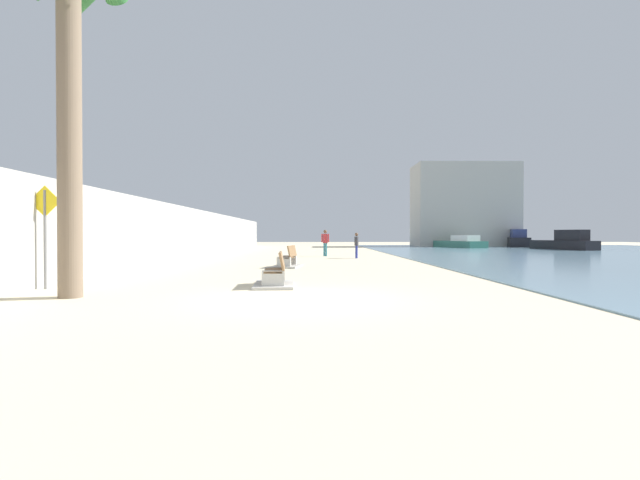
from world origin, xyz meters
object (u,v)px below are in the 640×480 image
object	(u,v)px
palm_tree	(69,29)
bench_near	(275,278)
boat_mid_bay	(461,243)
bench_far	(288,262)
boat_outer	(565,242)
pedestrian_sign	(45,225)
boat_far_left	(517,240)
person_walking	(356,244)
person_standing	(325,241)

from	to	relation	value
palm_tree	bench_near	size ratio (longest dim) A/B	4.01
bench_near	boat_mid_bay	size ratio (longest dim) A/B	0.31
palm_tree	bench_far	world-z (taller)	palm_tree
boat_outer	pedestrian_sign	xyz separation A→B (m)	(-31.02, -30.88, 1.02)
palm_tree	boat_far_left	distance (m)	51.80
person_walking	boat_far_left	xyz separation A→B (m)	(20.91, 24.84, -0.10)
person_standing	boat_outer	distance (m)	26.02
palm_tree	bench_far	size ratio (longest dim) A/B	3.88
boat_mid_bay	person_walking	bearing A→B (deg)	-121.39
person_standing	bench_far	bearing A→B (deg)	-100.64
bench_far	pedestrian_sign	size ratio (longest dim) A/B	0.80
boat_outer	pedestrian_sign	size ratio (longest dim) A/B	2.53
palm_tree	bench_near	xyz separation A→B (m)	(4.58, 2.36, -6.02)
palm_tree	boat_far_left	bearing A→B (deg)	55.42
bench_far	person_standing	bearing A→B (deg)	79.36
person_walking	boat_outer	xyz separation A→B (m)	(21.15, 15.00, -0.19)
bench_far	person_walking	size ratio (longest dim) A/B	1.41
person_walking	person_standing	xyz separation A→B (m)	(-1.86, 2.84, 0.14)
bench_near	boat_mid_bay	bearing A→B (deg)	65.23
person_standing	pedestrian_sign	bearing A→B (deg)	-113.19
bench_near	pedestrian_sign	bearing A→B (deg)	-173.89
bench_far	boat_outer	world-z (taller)	boat_outer
pedestrian_sign	boat_far_left	bearing A→B (deg)	52.90
person_standing	boat_mid_bay	xyz separation A→B (m)	(15.30, 19.19, -0.51)
boat_mid_bay	bench_far	bearing A→B (deg)	-120.24
bench_near	person_walking	size ratio (longest dim) A/B	1.36
person_standing	boat_outer	size ratio (longest dim) A/B	0.25
bench_far	boat_outer	distance (m)	33.65
bench_far	person_walking	xyz separation A→B (m)	(3.81, 7.56, 0.67)
palm_tree	bench_near	world-z (taller)	palm_tree
bench_far	person_standing	size ratio (longest dim) A/B	1.25
palm_tree	boat_outer	bearing A→B (deg)	47.88
bench_far	pedestrian_sign	bearing A→B (deg)	-126.10
bench_far	boat_outer	size ratio (longest dim) A/B	0.32
person_walking	pedestrian_sign	bearing A→B (deg)	-121.88
palm_tree	person_walking	bearing A→B (deg)	64.67
palm_tree	boat_outer	world-z (taller)	palm_tree
boat_far_left	boat_mid_bay	size ratio (longest dim) A/B	1.10
pedestrian_sign	person_walking	bearing A→B (deg)	58.12
boat_outer	boat_far_left	world-z (taller)	boat_far_left
palm_tree	boat_outer	size ratio (longest dim) A/B	1.22
bench_far	palm_tree	bearing A→B (deg)	-114.25
bench_near	bench_far	bearing A→B (deg)	90.51
bench_far	boat_outer	xyz separation A→B (m)	(24.95, 22.57, 0.48)
bench_near	bench_far	xyz separation A→B (m)	(-0.07, 7.66, 0.00)
bench_near	person_walking	bearing A→B (deg)	76.19
person_standing	boat_far_left	world-z (taller)	boat_far_left
boat_mid_bay	pedestrian_sign	world-z (taller)	pedestrian_sign
bench_far	person_standing	distance (m)	10.61
boat_far_left	boat_outer	bearing A→B (deg)	-88.65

